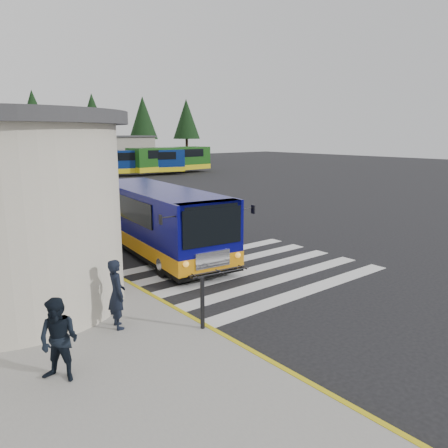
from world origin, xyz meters
TOP-DOWN VIEW (x-y plane):
  - ground at (0.00, 0.00)m, footprint 140.00×140.00m
  - curb_strip at (-4.05, 4.00)m, footprint 0.12×34.00m
  - crosswalk at (-0.50, -0.80)m, footprint 8.00×5.35m
  - depot_building at (6.00, 42.00)m, footprint 26.40×8.40m
  - tree_line at (6.29, 50.00)m, footprint 58.40×4.40m
  - transit_bus at (-1.46, 2.97)m, footprint 3.69×8.95m
  - pedestrian_a at (-5.64, -2.31)m, footprint 0.47×0.63m
  - pedestrian_b at (-7.38, -3.66)m, footprint 0.91×0.93m
  - bollard at (-4.20, -3.55)m, footprint 0.10×0.10m
  - far_bus_a at (13.45, 31.54)m, footprint 9.40×4.76m
  - far_bus_b at (17.04, 31.48)m, footprint 9.99×3.45m

SIDE VIEW (x-z plane):
  - ground at x=0.00m, z-range 0.00..0.00m
  - crosswalk at x=-0.50m, z-range 0.00..0.01m
  - curb_strip at x=-4.05m, z-range 0.00..0.16m
  - bollard at x=-4.20m, z-range 0.15..1.34m
  - pedestrian_b at x=-7.38m, z-range 0.15..1.66m
  - pedestrian_a at x=-5.64m, z-range 0.15..1.73m
  - transit_bus at x=-1.46m, z-range -0.05..2.41m
  - far_bus_a at x=13.45m, z-range 0.35..2.69m
  - far_bus_b at x=17.04m, z-range 0.38..2.91m
  - depot_building at x=6.00m, z-range 0.01..4.21m
  - tree_line at x=6.29m, z-range 1.77..11.77m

